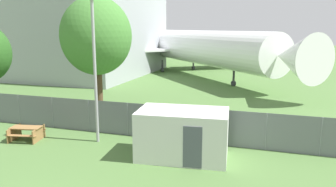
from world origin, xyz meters
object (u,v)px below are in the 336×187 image
picnic_bench_near_cabin (26,132)px  tree_left_of_cabin (96,36)px  portable_cabin (183,134)px  airplane (183,46)px

picnic_bench_near_cabin → tree_left_of_cabin: (1.36, 5.71, 5.09)m
picnic_bench_near_cabin → tree_left_of_cabin: tree_left_of_cabin is taller
portable_cabin → picnic_bench_near_cabin: portable_cabin is taller
portable_cabin → picnic_bench_near_cabin: bearing=175.7°
tree_left_of_cabin → airplane: bearing=91.2°
airplane → portable_cabin: 30.98m
portable_cabin → tree_left_of_cabin: bearing=138.2°
portable_cabin → tree_left_of_cabin: 10.31m
portable_cabin → airplane: bearing=99.3°
picnic_bench_near_cabin → portable_cabin: bearing=1.5°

